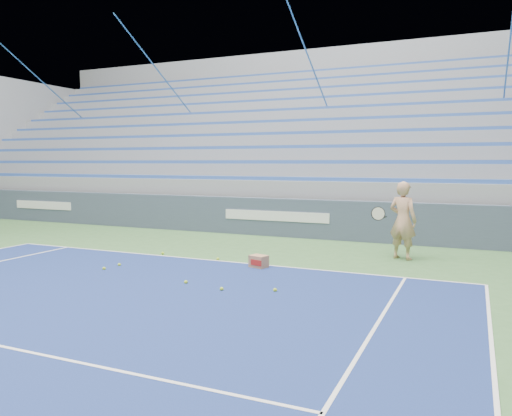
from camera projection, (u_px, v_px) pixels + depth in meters
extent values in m
cube|color=white|center=(211.00, 260.00, 10.91)|extent=(10.97, 0.05, 0.00)
cube|color=#3C475B|center=(277.00, 217.00, 14.51)|extent=(30.00, 0.30, 1.10)
cube|color=white|center=(43.00, 205.00, 17.96)|extent=(2.60, 0.02, 0.28)
cube|color=white|center=(275.00, 216.00, 14.36)|extent=(3.20, 0.02, 0.28)
cube|color=gray|center=(321.00, 205.00, 18.65)|extent=(30.00, 8.50, 1.10)
cube|color=gray|center=(322.00, 184.00, 18.58)|extent=(30.00, 8.50, 0.50)
cube|color=#2F56AC|center=(286.00, 179.00, 15.02)|extent=(29.60, 0.42, 0.11)
cube|color=gray|center=(325.00, 170.00, 18.92)|extent=(30.00, 7.65, 0.50)
cube|color=#2F56AC|center=(295.00, 162.00, 15.75)|extent=(29.60, 0.42, 0.11)
cube|color=gray|center=(328.00, 157.00, 19.26)|extent=(30.00, 6.80, 0.50)
cube|color=#2F56AC|center=(304.00, 147.00, 16.48)|extent=(29.60, 0.42, 0.11)
cube|color=gray|center=(331.00, 144.00, 19.60)|extent=(30.00, 5.95, 0.50)
cube|color=#2F56AC|center=(312.00, 133.00, 17.21)|extent=(29.60, 0.42, 0.11)
cube|color=gray|center=(334.00, 132.00, 19.94)|extent=(30.00, 5.10, 0.50)
cube|color=#2F56AC|center=(319.00, 120.00, 17.93)|extent=(29.60, 0.42, 0.11)
cube|color=gray|center=(337.00, 120.00, 20.29)|extent=(30.00, 4.25, 0.50)
cube|color=#2F56AC|center=(325.00, 108.00, 18.66)|extent=(29.60, 0.42, 0.11)
cube|color=gray|center=(340.00, 109.00, 20.63)|extent=(30.00, 3.40, 0.50)
cube|color=#2F56AC|center=(332.00, 97.00, 19.39)|extent=(29.60, 0.42, 0.11)
cube|color=gray|center=(343.00, 98.00, 20.97)|extent=(30.00, 2.55, 0.50)
cube|color=#2F56AC|center=(337.00, 87.00, 20.12)|extent=(29.60, 0.42, 0.11)
cube|color=gray|center=(345.00, 87.00, 21.31)|extent=(30.00, 1.70, 0.50)
cube|color=#2F56AC|center=(343.00, 78.00, 20.85)|extent=(29.60, 0.42, 0.11)
cube|color=gray|center=(348.00, 77.00, 21.65)|extent=(30.00, 0.85, 0.50)
cube|color=#2F56AC|center=(348.00, 69.00, 21.58)|extent=(29.60, 0.42, 0.11)
cube|color=gray|center=(24.00, 144.00, 24.49)|extent=(0.30, 8.80, 6.10)
cube|color=gray|center=(351.00, 129.00, 22.51)|extent=(31.00, 0.40, 7.30)
cylinder|color=#2E66A3|center=(72.00, 109.00, 23.09)|extent=(0.05, 8.53, 5.04)
cylinder|color=#2E66A3|center=(183.00, 103.00, 20.68)|extent=(0.05, 8.53, 5.04)
cylinder|color=#2E66A3|center=(323.00, 95.00, 18.28)|extent=(0.05, 8.53, 5.04)
cylinder|color=#2E66A3|center=(505.00, 85.00, 15.87)|extent=(0.05, 8.53, 5.04)
imported|color=tan|center=(403.00, 220.00, 11.02)|extent=(0.74, 0.61, 1.73)
cylinder|color=black|center=(385.00, 217.00, 10.93)|extent=(0.12, 0.27, 0.08)
cylinder|color=beige|center=(378.00, 214.00, 10.70)|extent=(0.29, 0.16, 0.28)
torus|color=black|center=(378.00, 214.00, 10.70)|extent=(0.31, 0.18, 0.30)
cube|color=#AA7752|center=(259.00, 262.00, 10.18)|extent=(0.40, 0.34, 0.26)
cube|color=#B21E19|center=(256.00, 263.00, 10.05)|extent=(0.27, 0.09, 0.12)
sphere|color=#B2D62B|center=(222.00, 289.00, 8.35)|extent=(0.07, 0.07, 0.07)
sphere|color=#B2D62B|center=(104.00, 269.00, 9.95)|extent=(0.07, 0.07, 0.07)
sphere|color=#B2D62B|center=(163.00, 253.00, 11.62)|extent=(0.07, 0.07, 0.07)
sphere|color=#B2D62B|center=(218.00, 259.00, 10.93)|extent=(0.07, 0.07, 0.07)
sphere|color=#B2D62B|center=(255.00, 256.00, 11.23)|extent=(0.07, 0.07, 0.07)
sphere|color=#B2D62B|center=(119.00, 265.00, 10.33)|extent=(0.07, 0.07, 0.07)
sphere|color=#B2D62B|center=(275.00, 290.00, 8.28)|extent=(0.07, 0.07, 0.07)
sphere|color=#B2D62B|center=(186.00, 282.00, 8.83)|extent=(0.07, 0.07, 0.07)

